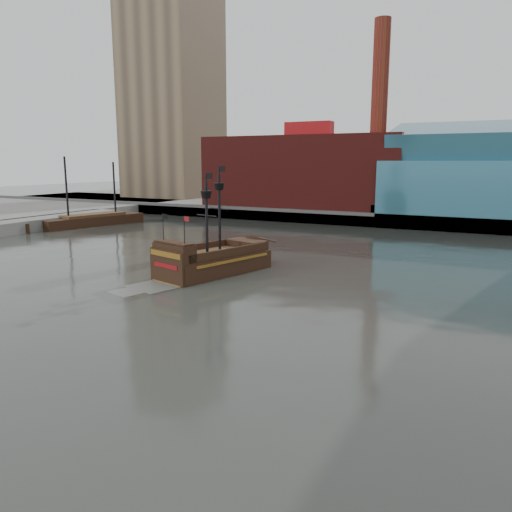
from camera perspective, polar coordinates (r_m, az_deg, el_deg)
The scene contains 7 objects.
ground at distance 35.24m, azimuth -4.03°, elevation -9.06°, with size 400.00×400.00×0.00m, color #2B2E29.
promenade_far at distance 121.99m, azimuth 19.11°, elevation 5.06°, with size 220.00×60.00×2.00m, color slate.
seawall at distance 93.00m, azimuth 16.42°, elevation 3.78°, with size 220.00×1.00×2.60m, color #4C4C49.
pier at distance 95.86m, azimuth -24.84°, elevation 3.24°, with size 6.00×40.00×2.00m, color slate.
skyline at distance 114.16m, azimuth 21.98°, elevation 16.38°, with size 149.00×45.00×62.00m.
pirate_ship at distance 54.03m, azimuth -4.96°, elevation -0.82°, with size 9.03×17.06×12.24m.
docked_vessel at distance 98.86m, azimuth -18.09°, elevation 3.82°, with size 9.02×20.12×13.35m.
Camera 1 is at (17.34, -28.25, 11.95)m, focal length 35.00 mm.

